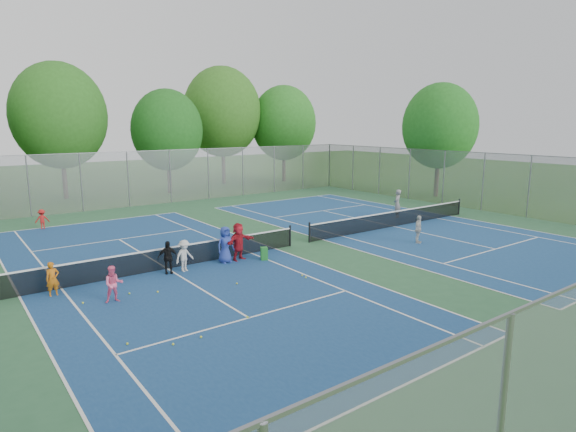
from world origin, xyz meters
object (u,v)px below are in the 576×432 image
(net_right, at_px, (394,219))
(net_left, at_px, (167,259))
(instructor, at_px, (397,204))
(ball_crate, at_px, (187,257))
(ball_hopper, at_px, (264,254))

(net_right, bearing_deg, net_left, 180.00)
(net_left, xyz_separation_m, instructor, (16.17, 1.68, 0.47))
(net_left, bearing_deg, ball_crate, 32.00)
(net_left, distance_m, ball_crate, 1.49)
(net_left, relative_size, instructor, 6.98)
(ball_crate, bearing_deg, net_left, -148.00)
(net_left, height_order, instructor, instructor)
(net_left, distance_m, instructor, 16.27)
(ball_crate, xyz_separation_m, ball_hopper, (2.77, -2.04, 0.16))
(instructor, bearing_deg, ball_crate, -21.02)
(net_right, bearing_deg, ball_crate, 176.54)
(ball_crate, relative_size, ball_hopper, 0.51)
(net_left, height_order, ball_hopper, net_left)
(net_right, xyz_separation_m, instructor, (2.17, 1.68, 0.47))
(net_left, height_order, ball_crate, net_left)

